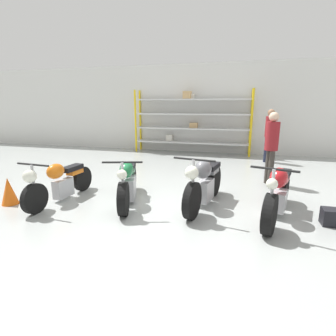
# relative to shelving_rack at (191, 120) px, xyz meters

# --- Properties ---
(ground_plane) EXTENTS (30.00, 30.00, 0.00)m
(ground_plane) POSITION_rel_shelving_rack_xyz_m (0.56, -6.11, -1.34)
(ground_plane) COLOR #9EA3A0
(back_wall) EXTENTS (30.00, 0.08, 3.60)m
(back_wall) POSITION_rel_shelving_rack_xyz_m (0.56, 0.36, 0.46)
(back_wall) COLOR silver
(back_wall) RESTS_ON ground_plane
(shelving_rack) EXTENTS (4.76, 0.63, 2.56)m
(shelving_rack) POSITION_rel_shelving_rack_xyz_m (0.00, 0.00, 0.00)
(shelving_rack) COLOR yellow
(shelving_rack) RESTS_ON ground_plane
(motorcycle_orange) EXTENTS (0.70, 1.98, 0.93)m
(motorcycle_orange) POSITION_rel_shelving_rack_xyz_m (-1.58, -6.32, -0.92)
(motorcycle_orange) COLOR black
(motorcycle_orange) RESTS_ON ground_plane
(motorcycle_green) EXTENTS (0.89, 1.96, 0.99)m
(motorcycle_green) POSITION_rel_shelving_rack_xyz_m (-0.21, -5.99, -0.93)
(motorcycle_green) COLOR black
(motorcycle_green) RESTS_ON ground_plane
(motorcycle_grey) EXTENTS (0.74, 2.02, 1.07)m
(motorcycle_grey) POSITION_rel_shelving_rack_xyz_m (1.33, -5.82, -0.86)
(motorcycle_grey) COLOR black
(motorcycle_grey) RESTS_ON ground_plane
(motorcycle_red) EXTENTS (0.89, 2.11, 1.05)m
(motorcycle_red) POSITION_rel_shelving_rack_xyz_m (2.65, -6.01, -0.90)
(motorcycle_red) COLOR black
(motorcycle_red) RESTS_ON ground_plane
(person_browsing) EXTENTS (0.41, 0.41, 1.80)m
(person_browsing) POSITION_rel_shelving_rack_xyz_m (2.72, -3.92, -0.28)
(person_browsing) COLOR #38332D
(person_browsing) RESTS_ON ground_plane
(person_near_rack) EXTENTS (0.44, 0.44, 1.82)m
(person_near_rack) POSITION_rel_shelving_rack_xyz_m (2.95, -1.10, -0.26)
(person_near_rack) COLOR #1E2338
(person_near_rack) RESTS_ON ground_plane
(toolbox) EXTENTS (0.44, 0.26, 0.28)m
(toolbox) POSITION_rel_shelving_rack_xyz_m (3.57, -6.13, -1.20)
(toolbox) COLOR black
(toolbox) RESTS_ON ground_plane
(traffic_cone) EXTENTS (0.32, 0.32, 0.55)m
(traffic_cone) POSITION_rel_shelving_rack_xyz_m (-2.47, -6.74, -1.07)
(traffic_cone) COLOR orange
(traffic_cone) RESTS_ON ground_plane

